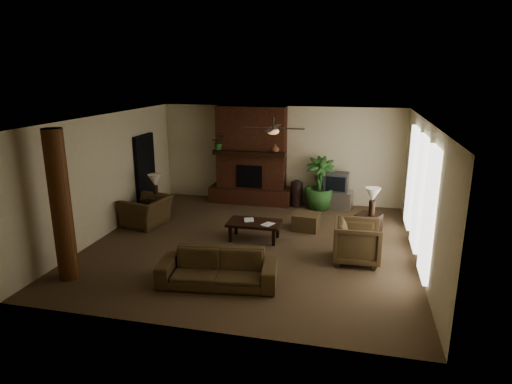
% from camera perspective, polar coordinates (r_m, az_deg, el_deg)
% --- Properties ---
extents(room_shell, '(7.00, 7.00, 7.00)m').
position_cam_1_polar(room_shell, '(9.47, -0.55, 1.12)').
color(room_shell, brown).
rests_on(room_shell, ground).
extents(fireplace, '(2.40, 0.70, 2.80)m').
position_cam_1_polar(fireplace, '(12.76, -0.64, 3.73)').
color(fireplace, '#562917').
rests_on(fireplace, ground).
extents(windows, '(0.08, 3.65, 2.35)m').
position_cam_1_polar(windows, '(9.52, 20.39, -0.10)').
color(windows, white).
rests_on(windows, ground).
extents(log_column, '(0.36, 0.36, 2.80)m').
position_cam_1_polar(log_column, '(8.61, -24.04, -1.72)').
color(log_column, '#593116').
rests_on(log_column, ground).
extents(doorway, '(0.10, 1.00, 2.10)m').
position_cam_1_polar(doorway, '(12.39, -14.19, 2.40)').
color(doorway, black).
rests_on(doorway, ground).
extents(ceiling_fan, '(1.35, 1.35, 0.37)m').
position_cam_1_polar(ceiling_fan, '(9.47, 2.24, 8.07)').
color(ceiling_fan, black).
rests_on(ceiling_fan, ceiling).
extents(sofa, '(2.18, 0.87, 0.83)m').
position_cam_1_polar(sofa, '(8.00, -5.00, -9.17)').
color(sofa, '#49371F').
rests_on(sofa, ground).
extents(armchair_left, '(0.88, 1.20, 0.96)m').
position_cam_1_polar(armchair_left, '(11.29, -14.04, -1.86)').
color(armchair_left, '#49371F').
rests_on(armchair_left, ground).
extents(armchair_right, '(0.88, 0.94, 0.93)m').
position_cam_1_polar(armchair_right, '(9.09, 13.03, -6.08)').
color(armchair_right, '#49371F').
rests_on(armchair_right, ground).
extents(coffee_table, '(1.20, 0.70, 0.43)m').
position_cam_1_polar(coffee_table, '(10.02, -0.23, -4.21)').
color(coffee_table, black).
rests_on(coffee_table, ground).
extents(ottoman, '(0.65, 0.65, 0.40)m').
position_cam_1_polar(ottoman, '(10.79, 6.53, -3.83)').
color(ottoman, '#49371F').
rests_on(ottoman, ground).
extents(tv_stand, '(0.91, 0.62, 0.50)m').
position_cam_1_polar(tv_stand, '(12.57, 10.44, -0.96)').
color(tv_stand, '#B1B1B3').
rests_on(tv_stand, ground).
extents(tv, '(0.69, 0.58, 0.52)m').
position_cam_1_polar(tv, '(12.44, 10.38, 1.29)').
color(tv, '#3A3A3D').
rests_on(tv, tv_stand).
extents(floor_vase, '(0.34, 0.34, 0.77)m').
position_cam_1_polar(floor_vase, '(12.56, 5.31, 0.08)').
color(floor_vase, black).
rests_on(floor_vase, ground).
extents(floor_plant, '(1.11, 1.60, 0.82)m').
position_cam_1_polar(floor_plant, '(12.38, 8.21, -0.34)').
color(floor_plant, '#2C5622').
rests_on(floor_plant, ground).
extents(side_table_left, '(0.64, 0.64, 0.55)m').
position_cam_1_polar(side_table_left, '(11.73, -13.10, -2.18)').
color(side_table_left, black).
rests_on(side_table_left, ground).
extents(lamp_left, '(0.44, 0.44, 0.65)m').
position_cam_1_polar(lamp_left, '(11.54, -13.02, 1.29)').
color(lamp_left, black).
rests_on(lamp_left, side_table_left).
extents(side_table_right, '(0.66, 0.66, 0.55)m').
position_cam_1_polar(side_table_right, '(10.55, 14.37, -4.25)').
color(side_table_right, black).
rests_on(side_table_right, ground).
extents(lamp_right, '(0.38, 0.38, 0.65)m').
position_cam_1_polar(lamp_right, '(10.28, 14.94, -0.55)').
color(lamp_right, black).
rests_on(lamp_right, side_table_right).
extents(mantel_plant, '(0.49, 0.51, 0.33)m').
position_cam_1_polar(mantel_plant, '(12.72, -4.87, 6.24)').
color(mantel_plant, '#2C5622').
rests_on(mantel_plant, fireplace).
extents(mantel_vase, '(0.22, 0.23, 0.22)m').
position_cam_1_polar(mantel_vase, '(12.31, 2.55, 5.72)').
color(mantel_vase, brown).
rests_on(mantel_vase, fireplace).
extents(book_a, '(0.21, 0.09, 0.29)m').
position_cam_1_polar(book_a, '(10.03, -1.54, -2.98)').
color(book_a, '#999999').
rests_on(book_a, coffee_table).
extents(book_b, '(0.20, 0.11, 0.29)m').
position_cam_1_polar(book_b, '(9.82, 1.05, -3.38)').
color(book_b, '#999999').
rests_on(book_b, coffee_table).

